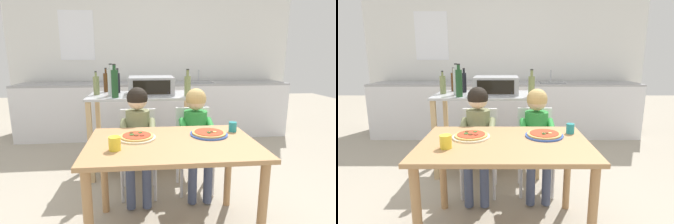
% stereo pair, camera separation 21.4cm
% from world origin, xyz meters
% --- Properties ---
extents(ground_plane, '(11.60, 11.60, 0.00)m').
position_xyz_m(ground_plane, '(0.00, 1.16, 0.00)').
color(ground_plane, '#A89E8C').
extents(back_wall_tiled, '(4.82, 0.13, 2.70)m').
position_xyz_m(back_wall_tiled, '(-0.00, 2.96, 1.35)').
color(back_wall_tiled, white).
rests_on(back_wall_tiled, ground).
extents(kitchen_counter, '(4.34, 0.60, 1.09)m').
position_xyz_m(kitchen_counter, '(0.00, 2.55, 0.44)').
color(kitchen_counter, silver).
rests_on(kitchen_counter, ground).
extents(kitchen_island_cart, '(1.18, 0.63, 0.90)m').
position_xyz_m(kitchen_island_cart, '(-0.20, 1.18, 0.61)').
color(kitchen_island_cart, '#B7BABF').
rests_on(kitchen_island_cart, ground).
extents(toaster_oven, '(0.49, 0.40, 0.20)m').
position_xyz_m(toaster_oven, '(-0.10, 1.20, 1.00)').
color(toaster_oven, '#999BA0').
rests_on(toaster_oven, kitchen_island_cart).
extents(bottle_dark_olive_oil, '(0.06, 0.06, 0.28)m').
position_xyz_m(bottle_dark_olive_oil, '(-0.63, 1.43, 1.02)').
color(bottle_dark_olive_oil, '#4C2D14').
rests_on(bottle_dark_olive_oil, kitchen_island_cart).
extents(bottle_clear_vinegar, '(0.05, 0.05, 0.28)m').
position_xyz_m(bottle_clear_vinegar, '(-0.48, 1.32, 1.03)').
color(bottle_clear_vinegar, black).
rests_on(bottle_clear_vinegar, kitchen_island_cart).
extents(bottle_brown_beer, '(0.07, 0.07, 0.35)m').
position_xyz_m(bottle_brown_beer, '(-0.48, 0.97, 1.05)').
color(bottle_brown_beer, '#1E4723').
rests_on(bottle_brown_beer, kitchen_island_cart).
extents(bottle_squat_spirits, '(0.07, 0.07, 0.26)m').
position_xyz_m(bottle_squat_spirits, '(-0.71, 1.20, 1.01)').
color(bottle_squat_spirits, olive).
rests_on(bottle_squat_spirits, kitchen_island_cart).
extents(bottle_slim_sauce, '(0.07, 0.07, 0.29)m').
position_xyz_m(bottle_slim_sauce, '(0.28, 1.00, 1.02)').
color(bottle_slim_sauce, olive).
rests_on(bottle_slim_sauce, kitchen_island_cart).
extents(bottle_tall_green_wine, '(0.07, 0.07, 0.34)m').
position_xyz_m(bottle_tall_green_wine, '(-0.54, 1.11, 1.06)').
color(bottle_tall_green_wine, '#ADB7B2').
rests_on(bottle_tall_green_wine, kitchen_island_cart).
extents(dining_table, '(1.20, 0.80, 0.74)m').
position_xyz_m(dining_table, '(0.00, 0.00, 0.62)').
color(dining_table, '#AD7F51').
rests_on(dining_table, ground).
extents(dining_chair_left, '(0.36, 0.36, 0.81)m').
position_xyz_m(dining_chair_left, '(-0.25, 0.67, 0.48)').
color(dining_chair_left, silver).
rests_on(dining_chair_left, ground).
extents(dining_chair_right, '(0.36, 0.36, 0.81)m').
position_xyz_m(dining_chair_right, '(0.30, 0.70, 0.48)').
color(dining_chair_right, silver).
rests_on(dining_chair_right, ground).
extents(child_in_olive_shirt, '(0.32, 0.42, 1.03)m').
position_xyz_m(child_in_olive_shirt, '(-0.25, 0.55, 0.67)').
color(child_in_olive_shirt, '#424C6B').
rests_on(child_in_olive_shirt, ground).
extents(child_in_green_shirt, '(0.32, 0.42, 1.01)m').
position_xyz_m(child_in_green_shirt, '(0.30, 0.58, 0.66)').
color(child_in_green_shirt, '#424C6B').
rests_on(child_in_green_shirt, ground).
extents(pizza_plate_cream, '(0.28, 0.28, 0.03)m').
position_xyz_m(pizza_plate_cream, '(-0.25, 0.09, 0.75)').
color(pizza_plate_cream, beige).
rests_on(pizza_plate_cream, dining_table).
extents(pizza_plate_blue_rimmed, '(0.29, 0.29, 0.03)m').
position_xyz_m(pizza_plate_blue_rimmed, '(0.30, 0.12, 0.75)').
color(pizza_plate_blue_rimmed, '#3356B7').
rests_on(pizza_plate_blue_rimmed, dining_table).
extents(drinking_cup_yellow, '(0.08, 0.08, 0.09)m').
position_xyz_m(drinking_cup_yellow, '(-0.39, -0.14, 0.78)').
color(drinking_cup_yellow, yellow).
rests_on(drinking_cup_yellow, dining_table).
extents(drinking_cup_teal, '(0.06, 0.06, 0.08)m').
position_xyz_m(drinking_cup_teal, '(0.51, 0.20, 0.78)').
color(drinking_cup_teal, teal).
rests_on(drinking_cup_teal, dining_table).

